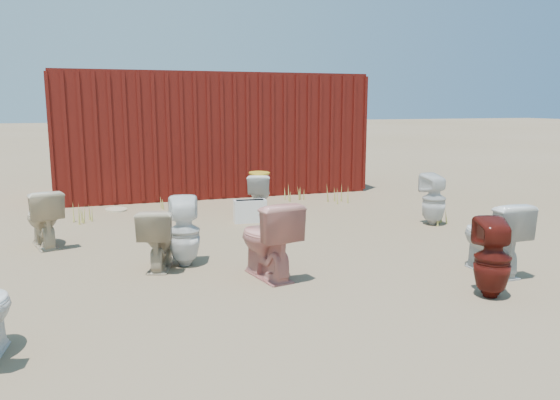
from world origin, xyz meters
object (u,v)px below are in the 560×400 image
object	(u,v)px
toilet_back_a	(184,232)
toilet_back_beige_right	(159,238)
toilet_front_c	(493,237)
loose_tank	(250,211)
toilet_front_pink	(267,239)
toilet_back_yellowlid	(259,193)
toilet_back_e	(434,199)
toilet_front_maroon	(492,258)
shipping_container	(209,133)
toilet_back_beige_left	(43,218)

from	to	relation	value
toilet_back_a	toilet_back_beige_right	world-z (taller)	toilet_back_a
toilet_back_a	toilet_back_beige_right	size ratio (longest dim) A/B	1.15
toilet_front_c	loose_tank	bearing A→B (deg)	-61.38
toilet_front_pink	toilet_back_beige_right	distance (m)	1.25
toilet_back_beige_right	toilet_back_yellowlid	bearing A→B (deg)	-109.50
toilet_back_beige_right	toilet_back_yellowlid	world-z (taller)	toilet_back_beige_right
toilet_back_a	toilet_back_yellowlid	world-z (taller)	toilet_back_a
toilet_back_e	toilet_front_c	bearing A→B (deg)	64.96
toilet_front_maroon	loose_tank	size ratio (longest dim) A/B	1.52
toilet_front_pink	toilet_back_e	xyz separation A→B (m)	(3.14, 1.61, -0.02)
toilet_back_e	loose_tank	size ratio (longest dim) A/B	1.55
shipping_container	toilet_front_c	distance (m)	6.94
loose_tank	toilet_front_c	bearing A→B (deg)	-55.54
toilet_back_beige_left	toilet_back_yellowlid	xyz separation A→B (m)	(3.23, 1.19, -0.04)
toilet_back_yellowlid	loose_tank	bearing A→B (deg)	81.79
toilet_back_beige_left	loose_tank	xyz separation A→B (m)	(2.89, 0.55, -0.20)
toilet_front_pink	toilet_back_beige_left	distance (m)	3.15
toilet_back_e	toilet_front_pink	bearing A→B (deg)	21.65
toilet_front_c	toilet_back_e	size ratio (longest dim) A/B	1.02
shipping_container	toilet_back_beige_left	distance (m)	4.99
shipping_container	toilet_back_yellowlid	distance (m)	2.88
toilet_front_pink	toilet_back_yellowlid	distance (m)	3.43
toilet_back_beige_right	toilet_front_pink	bearing A→B (deg)	163.40
shipping_container	toilet_back_e	world-z (taller)	shipping_container
toilet_front_c	toilet_back_beige_right	xyz separation A→B (m)	(-3.38, 1.33, -0.05)
shipping_container	toilet_front_pink	world-z (taller)	shipping_container
shipping_container	loose_tank	size ratio (longest dim) A/B	12.00
toilet_back_beige_left	toilet_back_beige_right	bearing A→B (deg)	117.01
shipping_container	toilet_back_beige_right	bearing A→B (deg)	-107.34
shipping_container	toilet_back_beige_right	distance (m)	5.67
toilet_front_c	toilet_back_yellowlid	size ratio (longest dim) A/B	1.19
loose_tank	toilet_back_e	bearing A→B (deg)	-16.22
toilet_back_beige_right	toilet_back_yellowlid	xyz separation A→B (m)	(1.94, 2.61, -0.01)
shipping_container	toilet_front_pink	bearing A→B (deg)	-95.95
toilet_front_c	loose_tank	world-z (taller)	toilet_front_c
shipping_container	toilet_back_yellowlid	world-z (taller)	shipping_container
shipping_container	toilet_back_beige_left	bearing A→B (deg)	-127.00
toilet_front_pink	toilet_front_c	world-z (taller)	toilet_front_pink
shipping_container	toilet_back_a	xyz separation A→B (m)	(-1.39, -5.34, -0.81)
toilet_back_beige_left	toilet_back_beige_right	size ratio (longest dim) A/B	1.08
toilet_back_a	toilet_front_maroon	bearing A→B (deg)	150.03
toilet_front_c	toilet_back_a	world-z (taller)	toilet_front_c
toilet_front_maroon	toilet_back_beige_right	xyz separation A→B (m)	(-2.86, 1.95, -0.04)
toilet_back_e	loose_tank	xyz separation A→B (m)	(-2.58, 1.06, -0.21)
toilet_front_pink	toilet_back_beige_right	xyz separation A→B (m)	(-1.04, 0.69, -0.07)
shipping_container	toilet_front_maroon	world-z (taller)	shipping_container
toilet_front_c	toilet_front_maroon	world-z (taller)	toilet_front_c
shipping_container	toilet_back_beige_left	xyz separation A→B (m)	(-2.96, -3.93, -0.83)
toilet_front_c	toilet_front_pink	bearing A→B (deg)	-14.93
shipping_container	toilet_back_yellowlid	size ratio (longest dim) A/B	9.04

